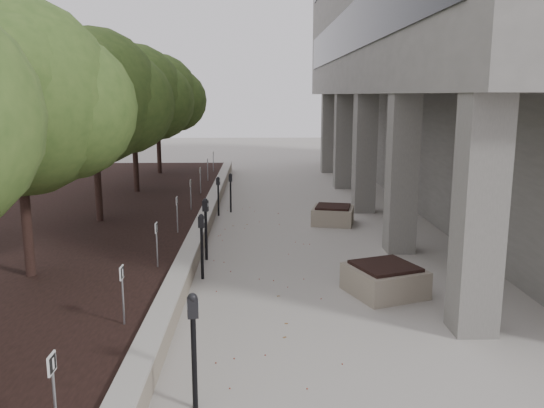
{
  "coord_description": "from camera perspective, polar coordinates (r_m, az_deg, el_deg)",
  "views": [
    {
      "loc": [
        -0.21,
        -7.88,
        3.97
      ],
      "look_at": [
        0.12,
        5.85,
        1.28
      ],
      "focal_mm": 36.95,
      "sensor_mm": 36.0,
      "label": 1
    }
  ],
  "objects": [
    {
      "name": "crabapple_tree_4",
      "position": [
        21.39,
        -13.93,
        8.48
      ],
      "size": [
        4.6,
        4.0,
        5.44
      ],
      "primitive_type": null,
      "color": "#34501E",
      "rests_on": "planting_bed"
    },
    {
      "name": "parking_meter_5",
      "position": [
        18.61,
        -5.49,
        0.78
      ],
      "size": [
        0.15,
        0.13,
        1.32
      ],
      "primitive_type": null,
      "rotation": [
        0.0,
        0.0,
        -0.36
      ],
      "color": "black",
      "rests_on": "ground"
    },
    {
      "name": "retaining_wall",
      "position": [
        17.36,
        -6.69,
        -1.37
      ],
      "size": [
        0.39,
        26.0,
        0.5
      ],
      "primitive_type": null,
      "color": "gray",
      "rests_on": "ground"
    },
    {
      "name": "crabapple_tree_2",
      "position": [
        11.84,
        -24.33,
        5.99
      ],
      "size": [
        4.6,
        4.0,
        5.44
      ],
      "primitive_type": null,
      "color": "#34501E",
      "rests_on": "planting_bed"
    },
    {
      "name": "planting_bed",
      "position": [
        18.08,
        -18.37,
        -1.53
      ],
      "size": [
        7.0,
        26.0,
        0.4
      ],
      "primitive_type": "cube",
      "color": "black",
      "rests_on": "ground"
    },
    {
      "name": "parking_sign_8",
      "position": [
        26.65,
        -6.0,
        4.35
      ],
      "size": [
        0.04,
        0.22,
        0.96
      ],
      "primitive_type": null,
      "color": "black",
      "rests_on": "planting_bed"
    },
    {
      "name": "planter_front",
      "position": [
        11.62,
        11.41,
        -7.51
      ],
      "size": [
        1.71,
        1.71,
        0.62
      ],
      "primitive_type": null,
      "rotation": [
        0.0,
        0.0,
        0.36
      ],
      "color": "gray",
      "rests_on": "ground"
    },
    {
      "name": "parking_meter_4",
      "position": [
        19.14,
        -4.24,
        1.13
      ],
      "size": [
        0.14,
        0.11,
        1.35
      ],
      "primitive_type": null,
      "rotation": [
        0.0,
        0.0,
        -0.11
      ],
      "color": "black",
      "rests_on": "ground"
    },
    {
      "name": "crabapple_tree_3",
      "position": [
        16.55,
        -17.64,
        7.62
      ],
      "size": [
        4.6,
        4.0,
        5.44
      ],
      "primitive_type": null,
      "color": "#34501E",
      "rests_on": "planting_bed"
    },
    {
      "name": "parking_sign_6",
      "position": [
        20.72,
        -7.3,
        2.4
      ],
      "size": [
        0.04,
        0.22,
        0.96
      ],
      "primitive_type": null,
      "color": "black",
      "rests_on": "planting_bed"
    },
    {
      "name": "planter_back",
      "position": [
        17.58,
        6.23,
        -1.08
      ],
      "size": [
        1.48,
        1.48,
        0.57
      ],
      "primitive_type": null,
      "rotation": [
        0.0,
        0.0,
        -0.23
      ],
      "color": "gray",
      "rests_on": "ground"
    },
    {
      "name": "parking_sign_4",
      "position": [
        14.86,
        -9.63,
        -1.09
      ],
      "size": [
        0.04,
        0.22,
        0.96
      ],
      "primitive_type": null,
      "color": "black",
      "rests_on": "planting_bed"
    },
    {
      "name": "parking_meter_3",
      "position": [
        13.65,
        -6.75,
        -2.57
      ],
      "size": [
        0.18,
        0.15,
        1.53
      ],
      "primitive_type": null,
      "rotation": [
        0.0,
        0.0,
        -0.31
      ],
      "color": "black",
      "rests_on": "ground"
    },
    {
      "name": "parking_meter_2",
      "position": [
        12.25,
        -7.15,
        -4.34
      ],
      "size": [
        0.16,
        0.13,
        1.46
      ],
      "primitive_type": null,
      "rotation": [
        0.0,
        0.0,
        -0.22
      ],
      "color": "black",
      "rests_on": "ground"
    },
    {
      "name": "crabapple_tree_5",
      "position": [
        26.3,
        -11.58,
        9.0
      ],
      "size": [
        4.6,
        4.0,
        5.44
      ],
      "primitive_type": null,
      "color": "#34501E",
      "rests_on": "planting_bed"
    },
    {
      "name": "parking_sign_2",
      "position": [
        9.18,
        -14.96,
        -8.98
      ],
      "size": [
        0.04,
        0.22,
        0.96
      ],
      "primitive_type": null,
      "color": "black",
      "rests_on": "planting_bed"
    },
    {
      "name": "ground",
      "position": [
        8.82,
        0.14,
        -15.65
      ],
      "size": [
        90.0,
        90.0,
        0.0
      ],
      "primitive_type": "plane",
      "color": "#9E9A92",
      "rests_on": "ground"
    },
    {
      "name": "parking_sign_1",
      "position": [
        6.56,
        -21.29,
        -17.83
      ],
      "size": [
        0.04,
        0.22,
        0.96
      ],
      "primitive_type": null,
      "color": "black",
      "rests_on": "planting_bed"
    },
    {
      "name": "berry_scatter",
      "position": [
        13.47,
        -0.86,
        -6.01
      ],
      "size": [
        3.3,
        14.1,
        0.02
      ],
      "primitive_type": null,
      "color": "maroon",
      "rests_on": "ground"
    },
    {
      "name": "parking_sign_7",
      "position": [
        23.68,
        -6.57,
        3.5
      ],
      "size": [
        0.04,
        0.22,
        0.96
      ],
      "primitive_type": null,
      "color": "black",
      "rests_on": "planting_bed"
    },
    {
      "name": "parking_meter_1",
      "position": [
        7.36,
        -7.96,
        -14.68
      ],
      "size": [
        0.17,
        0.14,
        1.56
      ],
      "primitive_type": null,
      "rotation": [
        0.0,
        0.0,
        0.21
      ],
      "color": "black",
      "rests_on": "ground"
    },
    {
      "name": "parking_sign_5",
      "position": [
        17.78,
        -8.28,
        0.95
      ],
      "size": [
        0.04,
        0.22,
        0.96
      ],
      "primitive_type": null,
      "color": "black",
      "rests_on": "planting_bed"
    },
    {
      "name": "parking_sign_3",
      "position": [
        11.98,
        -11.65,
        -4.1
      ],
      "size": [
        0.04,
        0.22,
        0.96
      ],
      "primitive_type": null,
      "color": "black",
      "rests_on": "planting_bed"
    }
  ]
}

